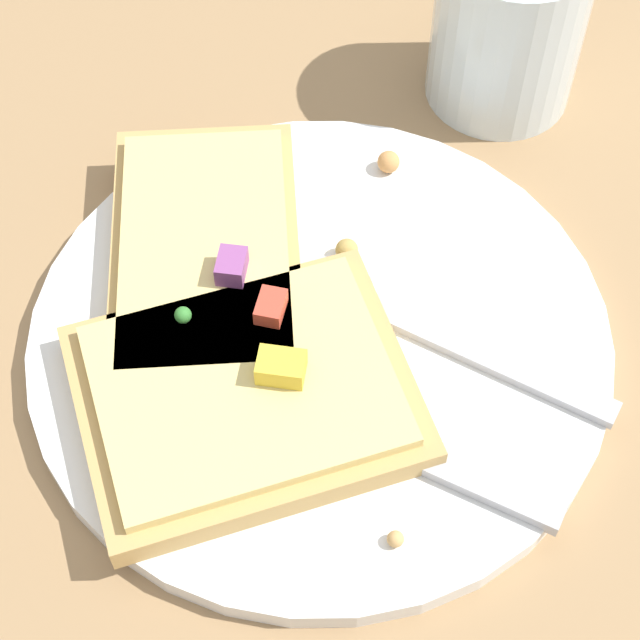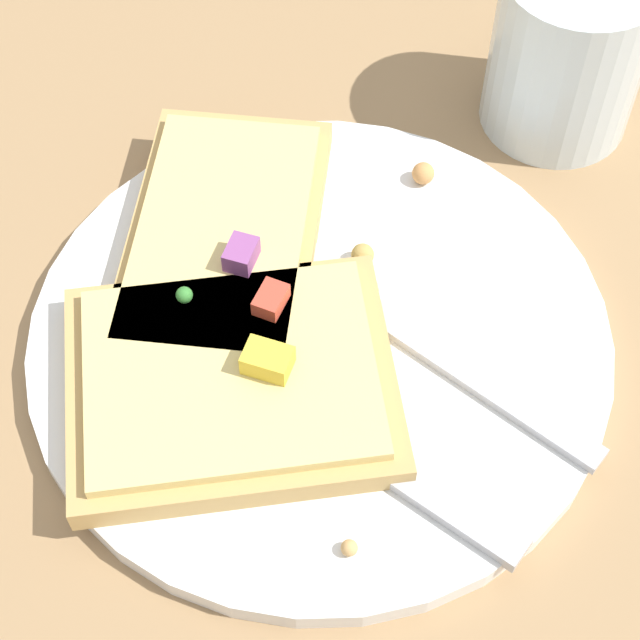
# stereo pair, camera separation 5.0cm
# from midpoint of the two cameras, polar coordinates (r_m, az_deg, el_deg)

# --- Properties ---
(ground_plane) EXTENTS (4.00, 4.00, 0.00)m
(ground_plane) POSITION_cam_midpoint_polar(r_m,az_deg,el_deg) (0.51, -2.75, -1.58)
(ground_plane) COLOR #9E7A51
(plate) EXTENTS (0.28, 0.28, 0.01)m
(plate) POSITION_cam_midpoint_polar(r_m,az_deg,el_deg) (0.51, -2.78, -1.22)
(plate) COLOR white
(plate) RESTS_ON ground
(fork) EXTENTS (0.18, 0.14, 0.01)m
(fork) POSITION_cam_midpoint_polar(r_m,az_deg,el_deg) (0.51, 0.71, 0.24)
(fork) COLOR #B7B7BC
(fork) RESTS_ON plate
(knife) EXTENTS (0.17, 0.12, 0.01)m
(knife) POSITION_cam_midpoint_polar(r_m,az_deg,el_deg) (0.47, 0.58, -6.63)
(knife) COLOR #B7B7BC
(knife) RESTS_ON plate
(pizza_slice_main) EXTENTS (0.10, 0.16, 0.03)m
(pizza_slice_main) POSITION_cam_midpoint_polar(r_m,az_deg,el_deg) (0.52, -8.82, 3.32)
(pizza_slice_main) COLOR tan
(pizza_slice_main) RESTS_ON plate
(pizza_slice_corner) EXTENTS (0.17, 0.14, 0.03)m
(pizza_slice_corner) POSITION_cam_midpoint_polar(r_m,az_deg,el_deg) (0.48, -6.95, -4.11)
(pizza_slice_corner) COLOR tan
(pizza_slice_corner) RESTS_ON plate
(crumb_scatter) EXTENTS (0.11, 0.22, 0.01)m
(crumb_scatter) POSITION_cam_midpoint_polar(r_m,az_deg,el_deg) (0.52, -1.33, 2.20)
(crumb_scatter) COLOR tan
(crumb_scatter) RESTS_ON plate
(drinking_glass) EXTENTS (0.08, 0.08, 0.09)m
(drinking_glass) POSITION_cam_midpoint_polar(r_m,az_deg,el_deg) (0.60, 7.61, 15.22)
(drinking_glass) COLOR silver
(drinking_glass) RESTS_ON ground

